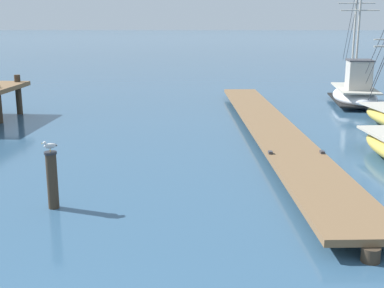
% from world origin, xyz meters
% --- Properties ---
extents(floating_dock, '(2.57, 21.19, 0.53)m').
position_xyz_m(floating_dock, '(5.04, 15.15, 0.36)').
color(floating_dock, brown).
rests_on(floating_dock, ground).
extents(fishing_boat_1, '(2.71, 7.05, 7.11)m').
position_xyz_m(fishing_boat_1, '(10.52, 22.69, 0.72)').
color(fishing_boat_1, silver).
rests_on(fishing_boat_1, ground).
extents(mooring_piling, '(0.30, 0.30, 1.42)m').
position_xyz_m(mooring_piling, '(-1.33, 7.49, 0.74)').
color(mooring_piling, '#3D3023').
rests_on(mooring_piling, ground).
extents(perched_seagull, '(0.36, 0.23, 0.27)m').
position_xyz_m(perched_seagull, '(-1.33, 7.49, 1.56)').
color(perched_seagull, gold).
rests_on(perched_seagull, mooring_piling).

